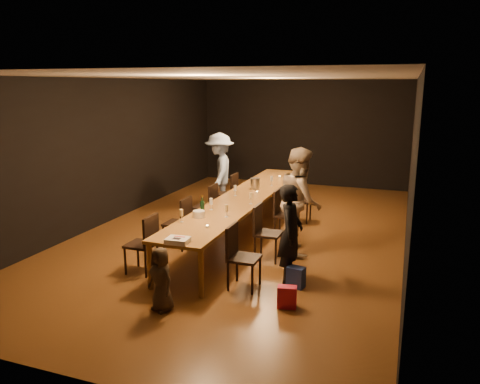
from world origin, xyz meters
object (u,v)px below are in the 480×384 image
(ice_bucket, at_px, (255,183))
(child, at_px, (161,279))
(birthday_cake, at_px, (178,240))
(chair_right_3, at_px, (301,200))
(chair_left_3, at_px, (227,194))
(chair_left_0, at_px, (141,244))
(champagne_bottle, at_px, (202,204))
(chair_right_0, at_px, (244,257))
(chair_right_2, at_px, (287,214))
(chair_left_2, at_px, (205,206))
(table, at_px, (244,199))
(woman_tan, at_px, (300,201))
(chair_left_1, at_px, (177,223))
(plate_stack, at_px, (199,214))
(chair_right_1, at_px, (268,233))
(woman_birthday, at_px, (291,233))
(man_blue, at_px, (220,172))

(ice_bucket, bearing_deg, child, -88.74)
(birthday_cake, bearing_deg, chair_right_3, 74.39)
(chair_left_3, relative_size, birthday_cake, 2.83)
(chair_left_0, bearing_deg, champagne_bottle, -29.71)
(chair_right_0, bearing_deg, chair_left_0, -90.00)
(chair_right_2, distance_m, ice_bucket, 1.21)
(chair_left_2, relative_size, champagne_bottle, 3.03)
(table, xyz_separation_m, chair_left_3, (-0.85, 1.20, -0.24))
(woman_tan, height_order, birthday_cake, woman_tan)
(chair_left_1, xyz_separation_m, plate_stack, (0.65, -0.45, 0.34))
(chair_right_2, height_order, ice_bucket, ice_bucket)
(chair_right_3, height_order, ice_bucket, ice_bucket)
(chair_left_0, bearing_deg, chair_right_2, -35.31)
(chair_right_1, height_order, chair_right_3, same)
(chair_right_0, xyz_separation_m, child, (-0.78, -1.00, -0.04))
(birthday_cake, relative_size, champagne_bottle, 1.07)
(chair_right_1, bearing_deg, chair_right_3, 180.00)
(chair_left_1, relative_size, chair_left_2, 1.00)
(woman_birthday, bearing_deg, plate_stack, 75.81)
(table, distance_m, chair_left_0, 2.56)
(chair_left_2, relative_size, plate_stack, 4.69)
(table, bearing_deg, champagne_bottle, -100.93)
(plate_stack, bearing_deg, woman_tan, 34.73)
(woman_birthday, bearing_deg, chair_right_2, 11.51)
(chair_left_2, bearing_deg, plate_stack, -158.64)
(chair_right_3, height_order, champagne_bottle, champagne_bottle)
(plate_stack, bearing_deg, birthday_cake, -78.15)
(chair_right_1, distance_m, man_blue, 3.41)
(chair_right_2, height_order, man_blue, man_blue)
(chair_left_3, relative_size, woman_birthday, 0.63)
(woman_tan, relative_size, man_blue, 1.03)
(chair_right_2, distance_m, chair_left_1, 2.08)
(ice_bucket, bearing_deg, table, -88.11)
(chair_right_1, bearing_deg, ice_bucket, -155.67)
(chair_right_1, xyz_separation_m, ice_bucket, (-0.87, 1.93, 0.39))
(chair_left_1, height_order, woman_tan, woman_tan)
(chair_right_0, height_order, man_blue, man_blue)
(champagne_bottle, bearing_deg, child, -80.68)
(woman_tan, bearing_deg, chair_right_3, -6.79)
(table, bearing_deg, birthday_cake, -88.86)
(woman_tan, bearing_deg, chair_right_1, 125.56)
(child, bearing_deg, table, 114.48)
(chair_left_3, distance_m, plate_stack, 2.94)
(chair_right_3, relative_size, woman_tan, 0.51)
(chair_right_3, bearing_deg, child, -9.65)
(chair_left_2, height_order, child, chair_left_2)
(child, xyz_separation_m, birthday_cake, (-0.01, 0.50, 0.36))
(chair_right_0, xyz_separation_m, ice_bucket, (-0.87, 3.13, 0.39))
(chair_right_3, xyz_separation_m, champagne_bottle, (-1.12, -2.58, 0.44))
(birthday_cake, xyz_separation_m, ice_bucket, (-0.08, 3.63, 0.07))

